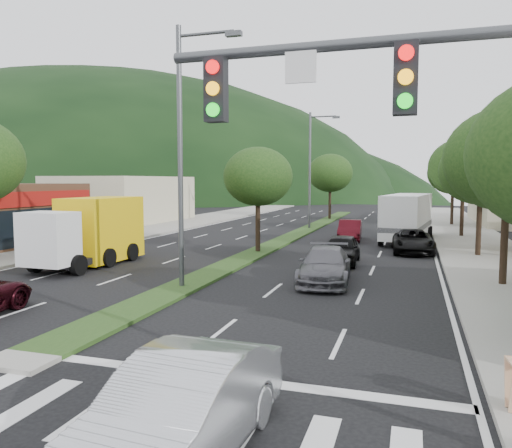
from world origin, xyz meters
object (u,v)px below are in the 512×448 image
(tree_r_e, at_px, (453,173))
(streetlight_near, at_px, (185,144))
(traffic_signal, at_px, (449,151))
(tree_r_d, at_px, (464,167))
(tree_med_far, at_px, (330,173))
(sedan_silver, at_px, (180,412))
(tree_med_near, at_px, (258,177))
(tree_r_c, at_px, (481,171))
(car_queue_b, at_px, (325,265))
(car_queue_d, at_px, (413,241))
(box_truck, at_px, (91,233))
(car_queue_a, at_px, (341,249))
(motorhome, at_px, (407,217))
(tree_r_b, at_px, (508,159))
(streetlight_mid, at_px, (312,164))
(car_queue_c, at_px, (350,230))

(tree_r_e, relative_size, streetlight_near, 0.67)
(traffic_signal, xyz_separation_m, tree_r_d, (2.97, 31.54, 0.54))
(tree_med_far, bearing_deg, sedan_silver, -83.53)
(tree_r_e, bearing_deg, traffic_signal, -94.09)
(tree_r_e, height_order, tree_med_near, tree_r_e)
(tree_r_d, height_order, tree_r_e, tree_r_d)
(tree_med_near, bearing_deg, sedan_silver, -75.75)
(tree_r_e, xyz_separation_m, streetlight_near, (-11.79, -32.00, 0.69))
(tree_r_d, bearing_deg, tree_r_c, -90.00)
(car_queue_b, distance_m, car_queue_d, 10.58)
(car_queue_d, distance_m, box_truck, 17.87)
(tree_med_near, xyz_separation_m, car_queue_a, (5.12, -2.16, -3.70))
(tree_r_c, relative_size, car_queue_a, 1.52)
(tree_r_c, relative_size, motorhome, 0.74)
(tree_r_e, xyz_separation_m, box_truck, (-18.70, -28.38, -3.31))
(tree_r_c, bearing_deg, tree_r_e, 90.00)
(sedan_silver, bearing_deg, tree_r_b, 68.72)
(tree_r_e, xyz_separation_m, motorhome, (-3.81, -13.72, -3.16))
(tree_med_far, height_order, streetlight_mid, streetlight_mid)
(tree_r_e, height_order, motorhome, tree_r_e)
(car_queue_a, relative_size, car_queue_d, 0.87)
(tree_r_c, xyz_separation_m, tree_med_near, (-12.00, -2.00, -0.32))
(motorhome, bearing_deg, car_queue_b, -93.83)
(car_queue_a, height_order, motorhome, motorhome)
(streetlight_near, relative_size, car_queue_d, 2.04)
(tree_r_e, bearing_deg, tree_r_d, -90.00)
(box_truck, bearing_deg, tree_r_d, -134.55)
(streetlight_near, xyz_separation_m, car_queue_b, (4.93, 2.84, -4.86))
(car_queue_a, xyz_separation_m, car_queue_c, (-0.76, 10.00, -0.01))
(tree_r_c, xyz_separation_m, car_queue_b, (-6.86, -9.16, -4.03))
(tree_r_d, height_order, tree_med_near, tree_r_d)
(streetlight_mid, bearing_deg, sedan_silver, -81.89)
(tree_r_c, distance_m, streetlight_near, 16.85)
(tree_med_near, bearing_deg, tree_r_c, 9.46)
(traffic_signal, bearing_deg, car_queue_c, 99.69)
(streetlight_near, xyz_separation_m, motorhome, (7.98, 18.28, -3.85))
(tree_r_d, relative_size, tree_r_e, 1.07)
(car_queue_a, bearing_deg, traffic_signal, -78.94)
(traffic_signal, bearing_deg, box_truck, 140.09)
(motorhome, bearing_deg, tree_r_c, -51.41)
(tree_r_e, xyz_separation_m, tree_med_near, (-12.00, -22.00, -0.46))
(tree_med_far, relative_size, box_truck, 1.02)
(streetlight_mid, relative_size, car_queue_d, 2.04)
(tree_r_d, xyz_separation_m, car_queue_d, (-3.41, -9.16, -4.50))
(traffic_signal, xyz_separation_m, tree_r_e, (2.97, 41.54, 0.25))
(traffic_signal, bearing_deg, motorhome, 91.73)
(tree_med_far, xyz_separation_m, car_queue_b, (5.14, -33.16, -4.28))
(traffic_signal, distance_m, box_truck, 20.73)
(motorhome, bearing_deg, tree_r_b, -67.71)
(tree_med_far, relative_size, car_queue_d, 1.42)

